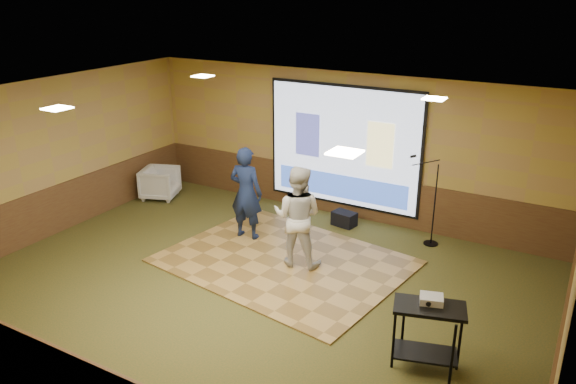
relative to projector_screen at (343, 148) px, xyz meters
The scene contains 18 objects.
ground 3.74m from the projector_screen, 90.00° to the right, with size 9.00×9.00×0.00m, color #2F3B1B.
room_shell 3.49m from the projector_screen, 90.00° to the right, with size 9.04×7.04×3.02m.
wainscot_back 1.00m from the projector_screen, 90.00° to the left, with size 9.00×0.04×0.95m, color #492918.
wainscot_left 5.73m from the projector_screen, 142.51° to the right, with size 0.04×7.00×0.95m, color #492918.
wainscot_right 5.73m from the projector_screen, 37.49° to the right, with size 0.04×7.00×0.95m, color #492918.
projector_screen is the anchor object (origin of this frame).
downlight_nw 3.12m from the projector_screen, 143.35° to the right, with size 0.32×0.32×0.02m, color #F5E2B8.
downlight_ne 3.12m from the projector_screen, 36.65° to the right, with size 0.32×0.32×0.02m, color #F5E2B8.
downlight_sw 5.61m from the projector_screen, 114.02° to the right, with size 0.32×0.32×0.02m, color #F5E2B8.
downlight_se 5.61m from the projector_screen, 65.98° to the right, with size 0.32×0.32×0.02m, color #F5E2B8.
dance_floor 2.85m from the projector_screen, 89.31° to the right, with size 4.01×3.06×0.03m, color olive.
player_left 2.28m from the projector_screen, 119.69° to the right, with size 0.65×0.43×1.78m, color #141F3F.
player_right 2.50m from the projector_screen, 83.53° to the right, with size 0.86×0.67×1.77m, color beige.
av_table 5.15m from the projector_screen, 53.37° to the right, with size 0.87×0.46×0.92m.
projector 5.03m from the projector_screen, 52.90° to the right, with size 0.28×0.23×0.09m, color silver.
mic_stand 2.29m from the projector_screen, 12.67° to the right, with size 0.67×0.27×1.70m.
banquet_chair 4.30m from the projector_screen, 164.66° to the right, with size 0.75×0.78×0.71m, color gray.
duffel_bag 1.44m from the projector_screen, 58.20° to the right, with size 0.46×0.31×0.29m, color black.
Camera 1 is at (4.45, -6.65, 4.63)m, focal length 35.00 mm.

